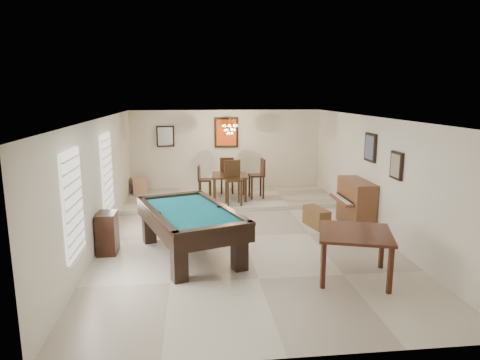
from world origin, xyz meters
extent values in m
cube|color=beige|center=(0.00, 0.00, -0.01)|extent=(6.00, 9.00, 0.02)
cube|color=silver|center=(0.00, 4.50, 1.30)|extent=(6.00, 0.04, 2.60)
cube|color=silver|center=(0.00, -4.50, 1.30)|extent=(6.00, 0.04, 2.60)
cube|color=silver|center=(-3.00, 0.00, 1.30)|extent=(0.04, 9.00, 2.60)
cube|color=silver|center=(3.00, 0.00, 1.30)|extent=(0.04, 9.00, 2.60)
cube|color=white|center=(0.00, 0.00, 2.60)|extent=(6.00, 9.00, 0.04)
cube|color=beige|center=(0.00, 3.25, 0.06)|extent=(6.00, 2.50, 0.12)
cube|color=white|center=(-2.97, -2.20, 1.40)|extent=(0.06, 1.00, 1.70)
cube|color=white|center=(-2.97, 0.60, 1.40)|extent=(0.06, 1.00, 1.70)
cube|color=brown|center=(1.81, 0.49, 0.23)|extent=(0.49, 0.86, 0.45)
cube|color=black|center=(-2.78, -0.70, 0.41)|extent=(0.36, 0.55, 0.82)
cube|color=tan|center=(-2.71, 4.02, 0.35)|extent=(0.52, 0.60, 0.47)
cube|color=#D84C14|center=(0.00, 4.46, 1.90)|extent=(0.75, 0.06, 0.95)
cube|color=white|center=(-1.90, 4.46, 1.80)|extent=(0.55, 0.06, 0.65)
cube|color=slate|center=(2.96, 0.30, 1.90)|extent=(0.06, 0.55, 0.65)
cube|color=gray|center=(2.96, -1.00, 1.70)|extent=(0.06, 0.45, 0.55)
camera|label=1|loc=(-1.08, -8.99, 3.11)|focal=32.00mm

